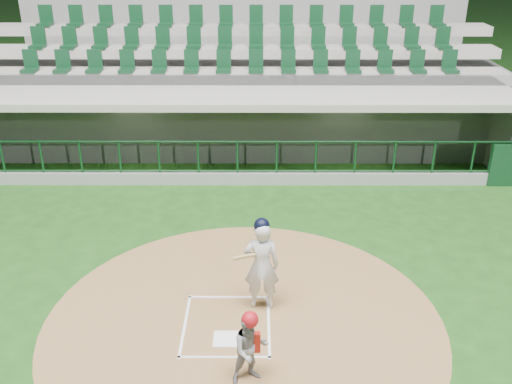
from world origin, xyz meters
TOP-DOWN VIEW (x-y plane):
  - ground at (0.00, 0.00)m, footprint 120.00×120.00m
  - dirt_circle at (0.30, -0.20)m, footprint 7.20×7.20m
  - home_plate at (0.00, -0.70)m, footprint 0.43×0.43m
  - batter_box_chalk at (0.00, -0.30)m, footprint 1.55×1.80m
  - dugout_structure at (0.20, 7.81)m, footprint 16.40×3.70m
  - seating_deck at (0.00, 10.91)m, footprint 17.00×6.72m
  - batter at (0.62, 0.27)m, footprint 0.87×0.86m
  - catcher at (0.44, -1.65)m, footprint 0.71×0.63m

SIDE VIEW (x-z plane):
  - ground at x=0.00m, z-range 0.00..0.00m
  - dirt_circle at x=0.30m, z-range 0.00..0.01m
  - batter_box_chalk at x=0.00m, z-range 0.01..0.02m
  - home_plate at x=0.00m, z-range 0.01..0.03m
  - catcher at x=0.44m, z-range 0.00..1.28m
  - batter at x=0.62m, z-range 0.01..1.86m
  - dugout_structure at x=0.20m, z-range -0.54..2.46m
  - seating_deck at x=0.00m, z-range -1.15..4.00m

